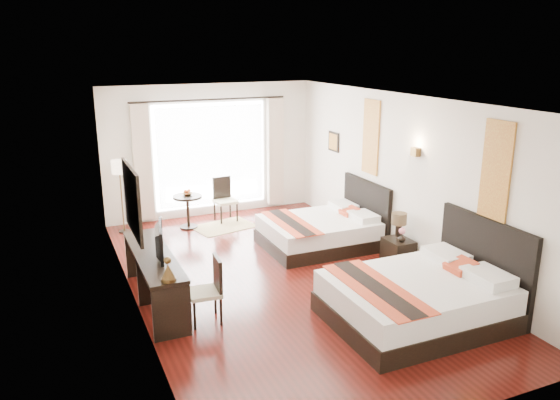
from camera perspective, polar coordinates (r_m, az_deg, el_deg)
name	(u,v)px	position (r m, az deg, el deg)	size (l,w,h in m)	color
floor	(281,278)	(8.73, 0.14, -8.19)	(4.50, 7.50, 0.01)	#3A0F0A
ceiling	(281,100)	(8.01, 0.15, 10.39)	(4.50, 7.50, 0.02)	white
wall_headboard	(404,179)	(9.36, 12.83, 2.17)	(0.01, 7.50, 2.80)	silver
wall_desk	(130,210)	(7.67, -15.40, -1.04)	(0.01, 7.50, 2.80)	silver
wall_window	(210,151)	(11.70, -7.30, 5.14)	(4.50, 0.01, 2.80)	silver
wall_entry	(447,292)	(5.25, 17.06, -9.13)	(4.50, 0.01, 2.80)	silver
window_glass	(211,155)	(11.70, -7.26, 4.65)	(2.40, 0.02, 2.20)	white
sheer_curtain	(211,156)	(11.65, -7.17, 4.59)	(2.30, 0.02, 2.10)	white
drape_left	(142,163)	(11.30, -14.18, 3.78)	(0.35, 0.14, 2.35)	#BCAA91
drape_right	(275,152)	(12.10, -0.50, 5.04)	(0.35, 0.14, 2.35)	#BCAA91
art_panel_near	(496,171)	(7.77, 21.64, 2.81)	(0.03, 0.50, 1.35)	#9B4516
art_panel_far	(371,137)	(10.08, 9.48, 6.50)	(0.03, 0.50, 1.35)	#9B4516
wall_sconce	(416,152)	(8.97, 13.98, 4.90)	(0.10, 0.14, 0.14)	#49361A
mirror_frame	(132,201)	(7.57, -15.22, -0.07)	(0.04, 1.25, 0.95)	black
mirror_glass	(134,200)	(7.57, -15.03, -0.05)	(0.01, 1.12, 0.82)	white
bed_near	(422,297)	(7.60, 14.58, -9.78)	(2.29, 1.78, 1.29)	black
bed_far	(323,230)	(10.02, 4.52, -3.16)	(2.03, 1.58, 1.14)	black
nightstand	(398,253)	(9.30, 12.23, -5.42)	(0.40, 0.49, 0.47)	black
table_lamp	(399,220)	(9.20, 12.34, -2.11)	(0.25, 0.25, 0.40)	black
vase	(402,236)	(9.10, 12.62, -3.72)	(0.12, 0.12, 0.13)	black
console_desk	(155,278)	(7.99, -12.96, -7.99)	(0.50, 2.20, 0.76)	black
television	(155,241)	(7.65, -12.90, -4.20)	(0.79, 0.10, 0.45)	black
bronze_figurine	(168,270)	(6.88, -11.61, -7.22)	(0.19, 0.19, 0.28)	#49361A
desk_chair	(207,302)	(7.43, -7.68, -10.54)	(0.45, 0.45, 0.89)	beige
floor_lamp	(120,172)	(10.90, -16.42, 2.83)	(0.29, 0.29, 1.44)	black
side_table	(188,212)	(11.09, -9.59, -1.22)	(0.58, 0.58, 0.67)	black
fruit_bowl	(187,194)	(11.03, -9.66, 0.63)	(0.20, 0.20, 0.05)	#412617
window_chair	(225,208)	(11.46, -5.73, -0.81)	(0.46, 0.46, 0.91)	beige
jute_rug	(224,226)	(11.15, -5.88, -2.77)	(1.19, 0.81, 0.01)	tan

